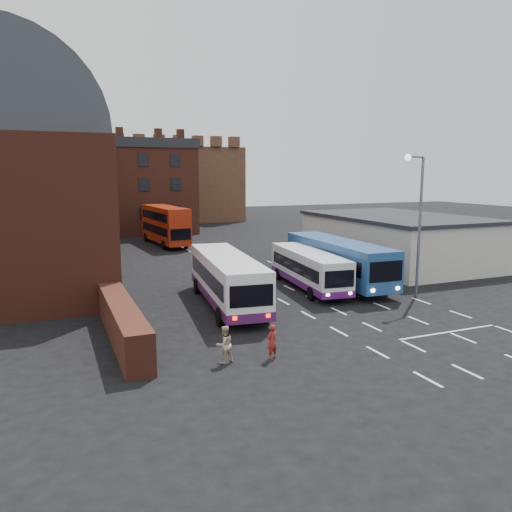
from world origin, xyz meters
name	(u,v)px	position (x,y,z in m)	size (l,w,h in m)	color
ground	(330,327)	(0.00, 0.00, 0.00)	(180.00, 180.00, 0.00)	black
railway_station	(11,176)	(-15.50, 21.00, 7.64)	(12.00, 28.00, 16.00)	#602B1E
forecourt_wall	(123,322)	(-10.20, 2.00, 0.90)	(1.20, 10.00, 1.80)	#602B1E
cream_building	(395,239)	(15.00, 14.00, 2.16)	(10.40, 16.40, 4.25)	beige
brick_terrace	(106,192)	(-6.00, 46.00, 5.50)	(22.00, 10.00, 11.00)	brown
castle_keep	(164,184)	(6.00, 66.00, 6.00)	(22.00, 22.00, 12.00)	brown
bus_white_outbound	(227,276)	(-3.51, 6.13, 1.78)	(3.81, 11.30, 3.02)	white
bus_white_inbound	(309,267)	(3.15, 8.17, 1.53)	(3.20, 9.70, 2.60)	silver
bus_blue	(338,259)	(5.73, 8.59, 1.86)	(3.25, 11.66, 3.16)	#234C86
bus_red_double	(165,225)	(-1.27, 33.02, 2.27)	(3.32, 10.83, 4.27)	#A9240C
street_lamp	(417,212)	(8.30, 3.55, 5.43)	(1.79, 0.67, 9.00)	slate
pedestrian_red	(272,342)	(-4.65, -2.88, 0.76)	(0.55, 0.36, 1.52)	maroon
pedestrian_beige	(224,344)	(-6.68, -2.54, 0.81)	(0.78, 0.61, 1.61)	tan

